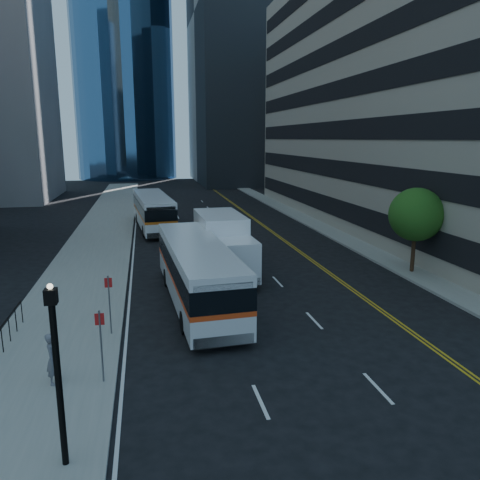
{
  "coord_description": "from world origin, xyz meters",
  "views": [
    {
      "loc": [
        -6.77,
        -16.87,
        8.08
      ],
      "look_at": [
        -1.94,
        6.91,
        2.8
      ],
      "focal_mm": 35.0,
      "sensor_mm": 36.0,
      "label": 1
    }
  ],
  "objects": [
    {
      "name": "ground",
      "position": [
        0.0,
        0.0,
        0.0
      ],
      "size": [
        160.0,
        160.0,
        0.0
      ],
      "primitive_type": "plane",
      "color": "black",
      "rests_on": "ground"
    },
    {
      "name": "sidewalk_west",
      "position": [
        -10.5,
        25.0,
        0.07
      ],
      "size": [
        5.0,
        90.0,
        0.15
      ],
      "primitive_type": "cube",
      "color": "gray",
      "rests_on": "ground"
    },
    {
      "name": "sidewalk_east",
      "position": [
        9.0,
        25.0,
        0.07
      ],
      "size": [
        2.0,
        90.0,
        0.15
      ],
      "primitive_type": "cube",
      "color": "gray",
      "rests_on": "ground"
    },
    {
      "name": "office_tower_north",
      "position": [
        18.0,
        72.0,
        30.0
      ],
      "size": [
        30.0,
        28.0,
        60.0
      ],
      "primitive_type": "cube",
      "color": "gray",
      "rests_on": "ground"
    },
    {
      "name": "street_tree",
      "position": [
        9.0,
        8.0,
        3.64
      ],
      "size": [
        3.2,
        3.2,
        5.1
      ],
      "color": "#332114",
      "rests_on": "sidewalk_east"
    },
    {
      "name": "lamp_post",
      "position": [
        -9.0,
        -6.0,
        2.72
      ],
      "size": [
        0.28,
        0.28,
        4.56
      ],
      "color": "black",
      "rests_on": "sidewalk_west"
    },
    {
      "name": "bus_front",
      "position": [
        -4.43,
        5.35,
        1.68
      ],
      "size": [
        3.29,
        12.03,
        3.07
      ],
      "rotation": [
        0.0,
        0.0,
        0.06
      ],
      "color": "silver",
      "rests_on": "ground"
    },
    {
      "name": "bus_rear",
      "position": [
        -6.14,
        25.95,
        1.68
      ],
      "size": [
        3.66,
        12.1,
        3.07
      ],
      "rotation": [
        0.0,
        0.0,
        0.09
      ],
      "color": "white",
      "rests_on": "ground"
    },
    {
      "name": "box_truck",
      "position": [
        -2.3,
        10.12,
        1.88
      ],
      "size": [
        2.83,
        7.54,
        3.57
      ],
      "rotation": [
        0.0,
        0.0,
        0.03
      ],
      "color": "white",
      "rests_on": "ground"
    },
    {
      "name": "pedestrian",
      "position": [
        -9.96,
        -1.79,
        1.02
      ],
      "size": [
        0.54,
        0.71,
        1.75
      ],
      "primitive_type": "imported",
      "rotation": [
        0.0,
        0.0,
        1.37
      ],
      "color": "slate",
      "rests_on": "sidewalk_west"
    }
  ]
}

